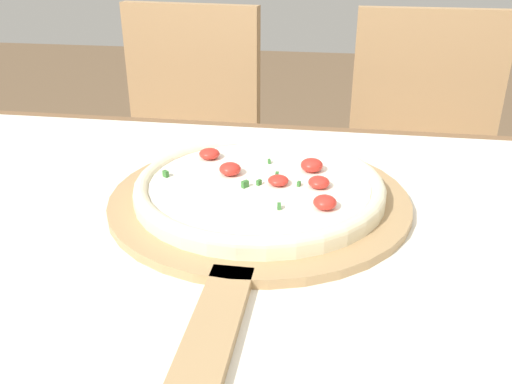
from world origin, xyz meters
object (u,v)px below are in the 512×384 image
Objects in this scene: chair_left at (183,151)px; chair_right at (421,165)px; pizza at (260,186)px; pizza_peel at (257,206)px.

chair_left is 1.00× the size of chair_right.
chair_right is at bearing 65.26° from pizza.
pizza is at bearing -113.81° from chair_right.
pizza is (0.00, 0.02, 0.02)m from pizza_peel.
pizza_peel is 1.89× the size of pizza.
pizza_peel is 0.81m from chair_right.
chair_right reaches higher than pizza_peel.
chair_right is (0.32, 0.69, -0.23)m from pizza.
pizza_peel is 0.71× the size of chair_right.
chair_right reaches higher than pizza.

